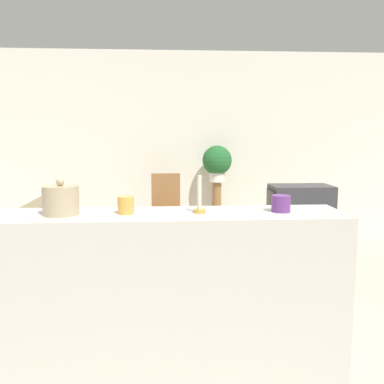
{
  "coord_description": "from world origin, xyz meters",
  "views": [
    {
      "loc": [
        0.2,
        -3.0,
        1.52
      ],
      "look_at": [
        0.53,
        1.77,
        0.85
      ],
      "focal_mm": 40.0,
      "sensor_mm": 36.0,
      "label": 1
    }
  ],
  "objects_px": {
    "television": "(300,205)",
    "decorative_bowl": "(61,200)",
    "couch": "(65,255)",
    "potted_plant": "(217,162)",
    "wooden_chair": "(166,206)"
  },
  "relations": [
    {
      "from": "television",
      "to": "decorative_bowl",
      "type": "distance_m",
      "value": 3.35
    },
    {
      "from": "couch",
      "to": "potted_plant",
      "type": "bearing_deg",
      "value": 45.44
    },
    {
      "from": "television",
      "to": "potted_plant",
      "type": "xyz_separation_m",
      "value": [
        -0.82,
        1.3,
        0.42
      ]
    },
    {
      "from": "couch",
      "to": "decorative_bowl",
      "type": "bearing_deg",
      "value": -77.22
    },
    {
      "from": "couch",
      "to": "decorative_bowl",
      "type": "distance_m",
      "value": 2.24
    },
    {
      "from": "television",
      "to": "wooden_chair",
      "type": "height_order",
      "value": "wooden_chair"
    },
    {
      "from": "decorative_bowl",
      "to": "wooden_chair",
      "type": "bearing_deg",
      "value": 80.34
    },
    {
      "from": "couch",
      "to": "wooden_chair",
      "type": "xyz_separation_m",
      "value": [
        1.04,
        1.45,
        0.24
      ]
    },
    {
      "from": "couch",
      "to": "television",
      "type": "relative_size",
      "value": 2.5
    },
    {
      "from": "television",
      "to": "wooden_chair",
      "type": "distance_m",
      "value": 1.83
    },
    {
      "from": "television",
      "to": "potted_plant",
      "type": "bearing_deg",
      "value": 122.22
    },
    {
      "from": "television",
      "to": "wooden_chair",
      "type": "bearing_deg",
      "value": 149.15
    },
    {
      "from": "potted_plant",
      "to": "couch",
      "type": "bearing_deg",
      "value": -134.56
    },
    {
      "from": "couch",
      "to": "wooden_chair",
      "type": "bearing_deg",
      "value": 54.31
    },
    {
      "from": "television",
      "to": "potted_plant",
      "type": "distance_m",
      "value": 1.59
    }
  ]
}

